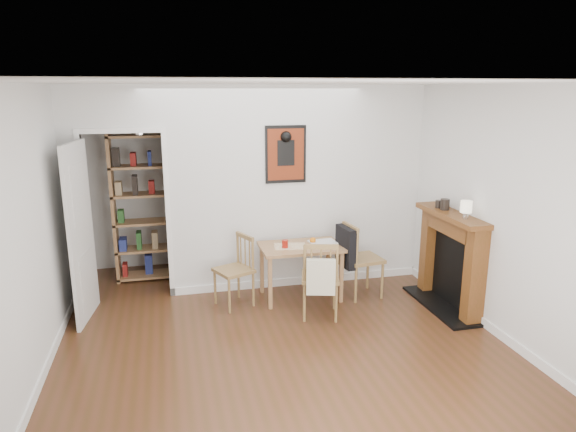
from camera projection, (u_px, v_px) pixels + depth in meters
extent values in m
plane|color=#4D2A18|center=(278.00, 334.00, 5.48)|extent=(5.20, 5.20, 0.00)
plane|color=silver|center=(240.00, 175.00, 7.61)|extent=(4.50, 0.00, 4.50)
plane|color=silver|center=(382.00, 333.00, 2.71)|extent=(4.50, 0.00, 4.50)
plane|color=silver|center=(35.00, 230.00, 4.65)|extent=(0.00, 5.20, 5.20)
plane|color=silver|center=(476.00, 205.00, 5.67)|extent=(0.00, 5.20, 5.20)
plane|color=silver|center=(277.00, 83.00, 4.85)|extent=(5.20, 5.20, 0.00)
cube|color=silver|center=(298.00, 188.00, 6.61)|extent=(3.35, 0.10, 2.60)
cube|color=silver|center=(75.00, 198.00, 6.00)|extent=(0.25, 0.10, 2.60)
cube|color=silver|center=(119.00, 109.00, 5.88)|extent=(0.90, 0.10, 0.55)
cube|color=silver|center=(86.00, 221.00, 6.09)|extent=(0.06, 0.14, 2.05)
cube|color=silver|center=(168.00, 216.00, 6.31)|extent=(0.06, 0.14, 2.05)
cube|color=silver|center=(298.00, 281.00, 6.86)|extent=(3.35, 0.02, 0.10)
cube|color=silver|center=(38.00, 389.00, 4.39)|extent=(0.02, 4.00, 0.10)
cube|color=silver|center=(497.00, 333.00, 5.40)|extent=(0.02, 4.00, 0.10)
cube|color=silver|center=(81.00, 233.00, 5.66)|extent=(0.15, 0.80, 2.00)
cube|color=black|center=(286.00, 154.00, 6.40)|extent=(0.52, 0.02, 0.72)
cube|color=maroon|center=(286.00, 155.00, 6.39)|extent=(0.46, 0.00, 0.64)
cube|color=#A1794B|center=(301.00, 247.00, 6.30)|extent=(0.99, 0.63, 0.04)
cube|color=#A1794B|center=(270.00, 284.00, 6.03)|extent=(0.05, 0.05, 0.64)
cube|color=#A1794B|center=(341.00, 277.00, 6.23)|extent=(0.05, 0.05, 0.64)
cube|color=#A1794B|center=(262.00, 269.00, 6.53)|extent=(0.05, 0.05, 0.64)
cube|color=#A1794B|center=(328.00, 263.00, 6.73)|extent=(0.05, 0.05, 0.64)
cube|color=black|center=(345.00, 247.00, 6.27)|extent=(0.15, 0.40, 0.50)
cube|color=beige|center=(321.00, 276.00, 5.57)|extent=(0.33, 0.18, 0.40)
cube|color=#A1794B|center=(114.00, 209.00, 6.79)|extent=(0.04, 0.34, 1.99)
cube|color=#A1794B|center=(175.00, 206.00, 6.97)|extent=(0.04, 0.34, 1.99)
cube|color=#A1794B|center=(150.00, 274.00, 7.11)|extent=(0.84, 0.34, 0.03)
cube|color=#A1794B|center=(146.00, 222.00, 6.93)|extent=(0.84, 0.34, 0.03)
cube|color=#A1794B|center=(140.00, 136.00, 6.65)|extent=(0.84, 0.34, 0.03)
cube|color=maroon|center=(145.00, 207.00, 6.88)|extent=(0.73, 0.27, 0.27)
cube|color=brown|center=(475.00, 277.00, 5.60)|extent=(0.20, 0.16, 1.10)
cube|color=brown|center=(430.00, 250.00, 6.53)|extent=(0.20, 0.16, 1.10)
cube|color=brown|center=(452.00, 215.00, 5.92)|extent=(0.30, 1.21, 0.06)
cube|color=brown|center=(454.00, 226.00, 5.95)|extent=(0.20, 0.85, 0.20)
cube|color=black|center=(454.00, 270.00, 6.10)|extent=(0.08, 0.81, 0.88)
cube|color=black|center=(443.00, 305.00, 6.18)|extent=(0.45, 1.25, 0.03)
cylinder|color=maroon|center=(285.00, 244.00, 6.19)|extent=(0.08, 0.08, 0.10)
sphere|color=orange|center=(313.00, 240.00, 6.38)|extent=(0.08, 0.08, 0.08)
cube|color=beige|center=(290.00, 246.00, 6.26)|extent=(0.43, 0.35, 0.00)
cube|color=silver|center=(323.00, 242.00, 6.41)|extent=(0.35, 0.27, 0.02)
cylinder|color=silver|center=(465.00, 216.00, 5.62)|extent=(0.06, 0.06, 0.07)
cylinder|color=beige|center=(466.00, 207.00, 5.59)|extent=(0.13, 0.13, 0.13)
cylinder|color=black|center=(445.00, 204.00, 6.03)|extent=(0.11, 0.11, 0.13)
cylinder|color=black|center=(438.00, 204.00, 6.13)|extent=(0.08, 0.08, 0.09)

